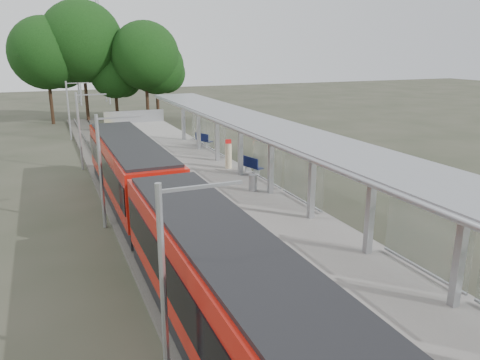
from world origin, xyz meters
The scene contains 12 objects.
trackbed centered at (-4.50, 20.00, 0.12)m, with size 3.00×70.00×0.24m, color #59544C.
platform centered at (0.00, 20.00, 0.50)m, with size 6.00×50.00×1.00m, color gray.
tactile_strip centered at (-2.55, 20.00, 1.01)m, with size 0.60×50.00×0.02m, color yellow.
end_fence centered at (0.00, 44.95, 1.60)m, with size 6.00×0.10×1.20m, color #9EA0A5.
train centered at (-4.50, 14.72, 2.05)m, with size 2.74×27.60×3.62m.
canopy centered at (1.61, 16.19, 4.20)m, with size 3.27×38.00×3.66m.
tree_cluster centered at (-2.07, 52.95, 7.76)m, with size 18.64×11.31×13.49m.
catenary_masts centered at (-6.22, 19.00, 2.91)m, with size 2.08×48.16×5.40m.
bench_mid centered at (2.61, 21.82, 1.57)m, with size 0.88×1.64×1.07m.
bench_far centered at (2.60, 30.72, 1.54)m, with size 0.98×1.57×1.03m.
info_pillar_far centered at (1.91, 23.73, 1.80)m, with size 0.41×0.41×1.83m.
litter_bin centered at (1.31, 18.70, 1.44)m, with size 0.43×0.43×0.89m, color #9EA0A5.
Camera 1 is at (-8.46, -2.79, 8.25)m, focal length 35.00 mm.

